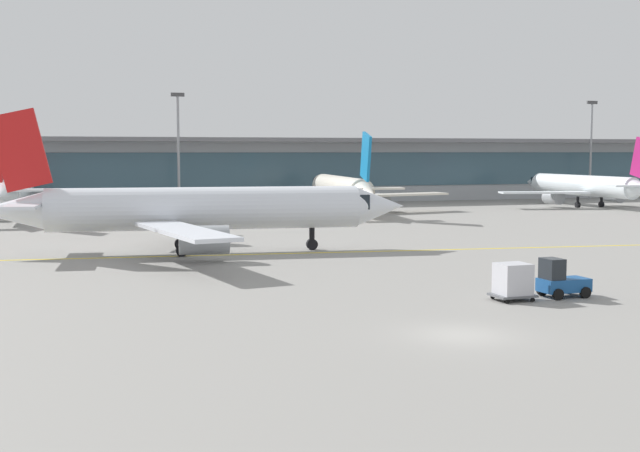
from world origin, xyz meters
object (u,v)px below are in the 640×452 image
Objects in this scene: gate_airplane_3 at (584,186)px; cargo_dolly_lead at (513,280)px; taxiing_regional_jet at (200,210)px; gate_airplane_2 at (341,189)px; baggage_tug at (560,281)px; apron_light_mast_2 at (591,146)px; gate_airplane_1 at (13,191)px; apron_light_mast_1 at (178,146)px.

gate_airplane_3 is 13.29× the size of cargo_dolly_lead.
taxiing_regional_jet is at bearing 113.48° from cargo_dolly_lead.
gate_airplane_2 is 11.28× the size of baggage_tug.
apron_light_mast_2 is (59.33, 76.77, 7.47)m from cargo_dolly_lead.
gate_airplane_1 is 42.25m from taxiing_regional_jet.
baggage_tug is 2.91m from cargo_dolly_lead.
gate_airplane_3 is 55.89m from apron_light_mast_1.
baggage_tug is 95.49m from apron_light_mast_2.
taxiing_regional_jet is 50.35m from apron_light_mast_1.
baggage_tug is at bearing -0.00° from cargo_dolly_lead.
taxiing_regional_jet is 12.38× the size of baggage_tug.
apron_light_mast_2 is at bearing -66.17° from gate_airplane_2.
gate_airplane_3 is at bearing 37.47° from taxiing_regional_jet.
gate_airplane_3 is at bearing -14.82° from apron_light_mast_1.
cargo_dolly_lead is at bearing 180.00° from baggage_tug.
cargo_dolly_lead is (-11.65, -61.06, -1.91)m from gate_airplane_2.
gate_airplane_3 is 1.83× the size of apron_light_mast_2.
gate_airplane_3 is 75.14m from baggage_tug.
gate_airplane_2 is at bearing -93.29° from gate_airplane_1.
taxiing_regional_jet is (-23.69, -35.77, 0.29)m from gate_airplane_2.
gate_airplane_1 is 71.34m from baggage_tug.
gate_airplane_2 is 42.91m from taxiing_regional_jet.
apron_light_mast_2 reaches higher than gate_airplane_2.
taxiing_regional_jet is at bearing -144.20° from apron_light_mast_2.
cargo_dolly_lead is (-47.07, -60.86, -1.79)m from gate_airplane_3.
gate_airplane_1 reaches higher than gate_airplane_2.
cargo_dolly_lead is 75.75m from apron_light_mast_1.
gate_airplane_1 is 2.05× the size of apron_light_mast_1.
apron_light_mast_1 reaches higher than gate_airplane_3.
apron_light_mast_1 is at bearing 95.32° from baggage_tug.
taxiing_regional_jet is at bearing 119.63° from gate_airplane_3.
taxiing_regional_jet reaches higher than gate_airplane_1.
cargo_dolly_lead is at bearing -127.70° from apron_light_mast_2.
cargo_dolly_lead is 0.14× the size of apron_light_mast_2.
cargo_dolly_lead is at bearing -84.90° from apron_light_mast_1.
baggage_tug is (30.21, -64.59, -2.25)m from gate_airplane_1.
gate_airplane_1 is at bearing -153.21° from apron_light_mast_1.
gate_airplane_1 is at bearing 113.09° from baggage_tug.
baggage_tug is 0.17× the size of apron_light_mast_2.
gate_airplane_2 is 35.42m from gate_airplane_3.
gate_airplane_1 is 23.67m from apron_light_mast_1.
apron_light_mast_2 is at bearing 51.67° from baggage_tug.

